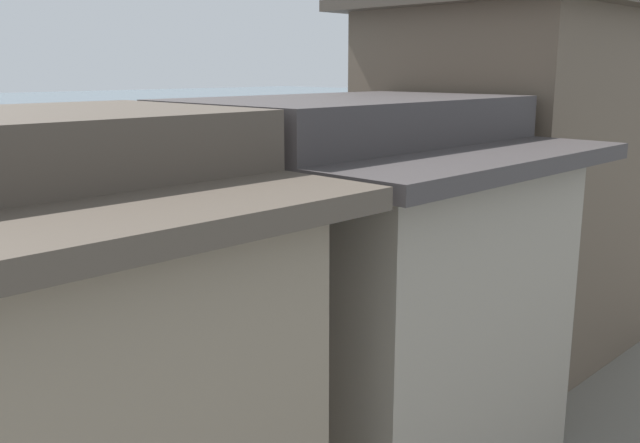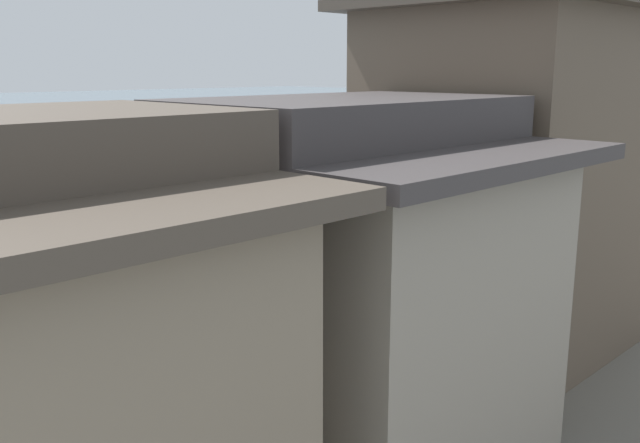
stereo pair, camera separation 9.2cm
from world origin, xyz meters
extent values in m
cube|color=brown|center=(-1.76, 50.33, 0.14)|extent=(4.64, 4.41, 0.29)
cube|color=brown|center=(-3.65, 48.57, 0.42)|extent=(0.83, 0.86, 0.26)
cube|color=brown|center=(0.14, 52.09, 0.42)|extent=(0.83, 0.86, 0.26)
cube|color=brown|center=(-1.47, 50.02, 0.33)|extent=(3.70, 3.44, 0.08)
cube|color=brown|center=(-2.05, 50.64, 0.33)|extent=(3.70, 3.44, 0.08)
cube|color=#423328|center=(5.57, 11.49, 0.13)|extent=(1.81, 4.11, 0.26)
cube|color=#423328|center=(5.21, 13.29, 0.37)|extent=(1.00, 0.54, 0.23)
cube|color=#423328|center=(5.93, 9.68, 0.37)|extent=(1.00, 0.54, 0.23)
cube|color=#423328|center=(5.09, 11.39, 0.30)|extent=(0.76, 3.43, 0.08)
cube|color=#423328|center=(6.05, 11.58, 0.30)|extent=(0.76, 3.43, 0.08)
cube|color=brown|center=(6.34, 30.15, 0.10)|extent=(2.22, 5.25, 0.20)
cube|color=brown|center=(6.88, 32.50, 0.28)|extent=(1.04, 0.57, 0.18)
cube|color=brown|center=(5.80, 27.80, 0.28)|extent=(1.04, 0.57, 0.18)
cube|color=brown|center=(5.84, 30.27, 0.24)|extent=(1.12, 4.53, 0.08)
cube|color=brown|center=(6.84, 30.04, 0.24)|extent=(1.12, 4.53, 0.08)
cube|color=brown|center=(6.30, 6.10, 0.13)|extent=(1.23, 3.78, 0.26)
cube|color=brown|center=(6.20, 7.81, 0.38)|extent=(0.93, 0.41, 0.24)
cube|color=brown|center=(5.83, 6.07, 0.30)|extent=(0.27, 3.23, 0.08)
cube|color=brown|center=(6.77, 6.13, 0.30)|extent=(0.27, 3.23, 0.08)
cube|color=#33281E|center=(-6.63, 57.82, 0.11)|extent=(4.32, 1.51, 0.22)
cube|color=#33281E|center=(-4.67, 58.02, 0.32)|extent=(0.46, 0.99, 0.20)
cube|color=#33281E|center=(-8.58, 57.61, 0.32)|extent=(0.46, 0.99, 0.20)
cube|color=#33281E|center=(-6.68, 58.31, 0.26)|extent=(3.72, 0.47, 0.08)
cube|color=#33281E|center=(-6.58, 57.33, 0.26)|extent=(3.72, 0.47, 0.08)
cube|color=gray|center=(11.31, 8.89, 3.25)|extent=(5.85, 4.80, 5.20)
cube|color=gray|center=(8.03, 8.89, 3.25)|extent=(0.70, 4.80, 0.16)
cube|color=#3D3838|center=(11.31, 8.89, 5.97)|extent=(6.75, 5.70, 0.24)
cube|color=#3D3838|center=(11.31, 8.89, 6.44)|extent=(3.51, 5.70, 0.70)
cube|color=brown|center=(10.81, 14.80, 4.55)|extent=(4.87, 5.60, 7.80)
cube|color=#4D4135|center=(8.03, 14.80, 3.25)|extent=(0.70, 5.60, 0.16)
cube|color=#4D4135|center=(8.03, 14.80, 5.85)|extent=(0.70, 5.60, 0.16)
cube|color=#4C4238|center=(10.81, 14.80, 8.57)|extent=(5.77, 6.50, 0.24)
camera|label=1|loc=(18.95, 0.49, 7.25)|focal=38.85mm
camera|label=2|loc=(19.02, 0.56, 7.25)|focal=38.85mm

